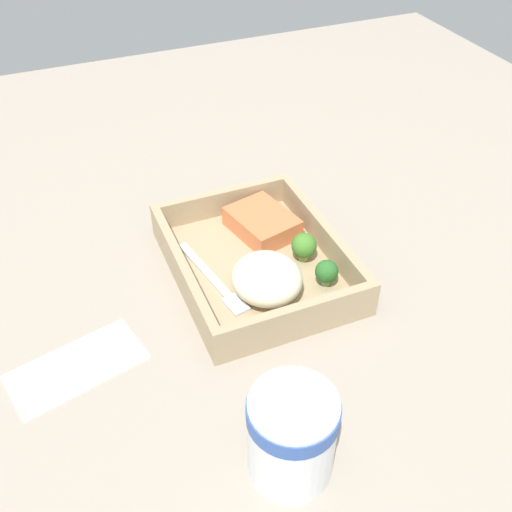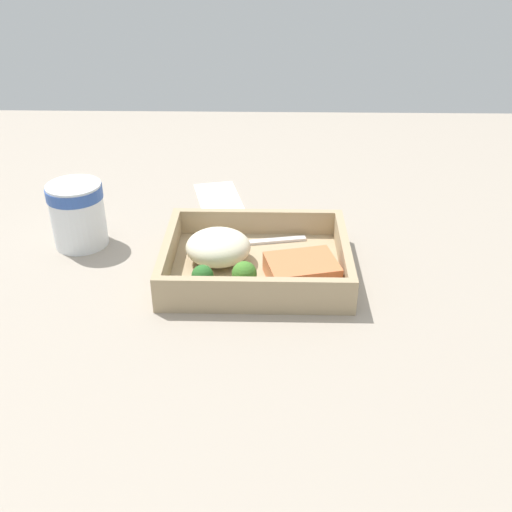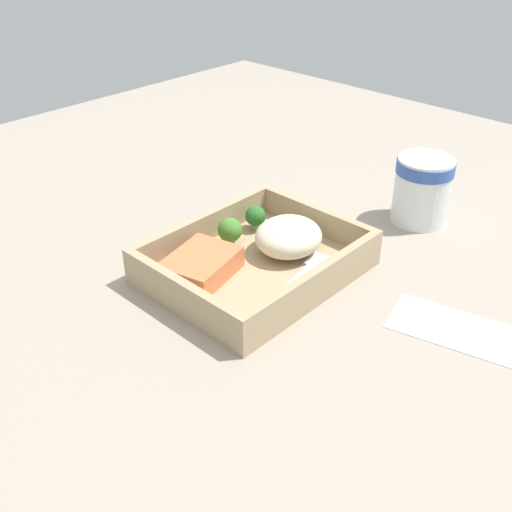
{
  "view_description": "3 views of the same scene",
  "coord_description": "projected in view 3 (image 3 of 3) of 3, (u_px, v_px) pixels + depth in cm",
  "views": [
    {
      "loc": [
        55.76,
        -23.22,
        53.88
      ],
      "look_at": [
        0.0,
        0.0,
        2.7
      ],
      "focal_mm": 42.0,
      "sensor_mm": 36.0,
      "label": 1
    },
    {
      "loc": [
        -1.63,
        74.82,
        46.23
      ],
      "look_at": [
        0.0,
        0.0,
        2.7
      ],
      "focal_mm": 42.0,
      "sensor_mm": 36.0,
      "label": 2
    },
    {
      "loc": [
        -48.5,
        -45.65,
        44.33
      ],
      "look_at": [
        0.0,
        0.0,
        2.7
      ],
      "focal_mm": 42.0,
      "sensor_mm": 36.0,
      "label": 3
    }
  ],
  "objects": [
    {
      "name": "fork",
      "position": [
        298.0,
        279.0,
        0.76
      ],
      "size": [
        15.83,
        4.61,
        0.44
      ],
      "color": "silver",
      "rests_on": "takeout_tray"
    },
    {
      "name": "broccoli_floret_2",
      "position": [
        255.0,
        216.0,
        0.86
      ],
      "size": [
        3.0,
        3.0,
        3.77
      ],
      "color": "#7B9B5E",
      "rests_on": "takeout_tray"
    },
    {
      "name": "ground_plane",
      "position": [
        256.0,
        279.0,
        0.81
      ],
      "size": [
        160.0,
        160.0,
        2.0
      ],
      "primitive_type": "cube",
      "color": "gray"
    },
    {
      "name": "broccoli_floret_1",
      "position": [
        230.0,
        230.0,
        0.83
      ],
      "size": [
        3.42,
        3.42,
        4.11
      ],
      "color": "#87A35E",
      "rests_on": "takeout_tray"
    },
    {
      "name": "receipt_slip",
      "position": [
        456.0,
        329.0,
        0.7
      ],
      "size": [
        10.83,
        16.43,
        0.24
      ],
      "primitive_type": "cube",
      "rotation": [
        0.0,
        0.0,
        0.24
      ],
      "color": "white",
      "rests_on": "ground_plane"
    },
    {
      "name": "salmon_fillet",
      "position": [
        201.0,
        265.0,
        0.77
      ],
      "size": [
        10.97,
        9.34,
        2.91
      ],
      "primitive_type": "cube",
      "rotation": [
        0.0,
        0.0,
        0.24
      ],
      "color": "#D97243",
      "rests_on": "takeout_tray"
    },
    {
      "name": "paper_cup",
      "position": [
        422.0,
        187.0,
        0.89
      ],
      "size": [
        8.53,
        8.53,
        10.21
      ],
      "color": "white",
      "rests_on": "ground_plane"
    },
    {
      "name": "takeout_tray",
      "position": [
        256.0,
        269.0,
        0.8
      ],
      "size": [
        26.68,
        21.32,
        1.2
      ],
      "primitive_type": "cube",
      "color": "tan",
      "rests_on": "ground_plane"
    },
    {
      "name": "tray_rim",
      "position": [
        256.0,
        253.0,
        0.78
      ],
      "size": [
        26.68,
        21.32,
        3.93
      ],
      "color": "tan",
      "rests_on": "takeout_tray"
    },
    {
      "name": "mashed_potatoes",
      "position": [
        288.0,
        237.0,
        0.81
      ],
      "size": [
        9.47,
        8.86,
        4.88
      ],
      "primitive_type": "ellipsoid",
      "color": "beige",
      "rests_on": "takeout_tray"
    }
  ]
}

